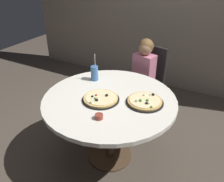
% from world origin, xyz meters
% --- Properties ---
extents(ground_plane, '(8.00, 8.00, 0.00)m').
position_xyz_m(ground_plane, '(0.00, 0.00, 0.00)').
color(ground_plane, '#4C4238').
extents(dining_table, '(1.28, 1.28, 0.75)m').
position_xyz_m(dining_table, '(0.00, 0.00, 0.66)').
color(dining_table, silver).
rests_on(dining_table, ground_plane).
extents(chair_wooden, '(0.48, 0.48, 0.95)m').
position_xyz_m(chair_wooden, '(0.02, 1.00, 0.53)').
color(chair_wooden, black).
rests_on(chair_wooden, ground_plane).
extents(diner_child, '(0.33, 0.43, 1.08)m').
position_xyz_m(diner_child, '(-0.02, 0.82, 0.48)').
color(diner_child, '#3F4766').
rests_on(diner_child, ground_plane).
extents(pizza_veggie, '(0.35, 0.35, 0.05)m').
position_xyz_m(pizza_veggie, '(-0.05, -0.07, 0.77)').
color(pizza_veggie, black).
rests_on(pizza_veggie, dining_table).
extents(pizza_cheese, '(0.35, 0.35, 0.05)m').
position_xyz_m(pizza_cheese, '(0.33, 0.08, 0.77)').
color(pizza_cheese, black).
rests_on(pizza_cheese, dining_table).
extents(soda_cup, '(0.08, 0.08, 0.31)m').
position_xyz_m(soda_cup, '(-0.33, 0.25, 0.83)').
color(soda_cup, '#3F72B2').
rests_on(soda_cup, dining_table).
extents(sauce_bowl, '(0.07, 0.07, 0.04)m').
position_xyz_m(sauce_bowl, '(0.08, -0.33, 0.77)').
color(sauce_bowl, brown).
rests_on(sauce_bowl, dining_table).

